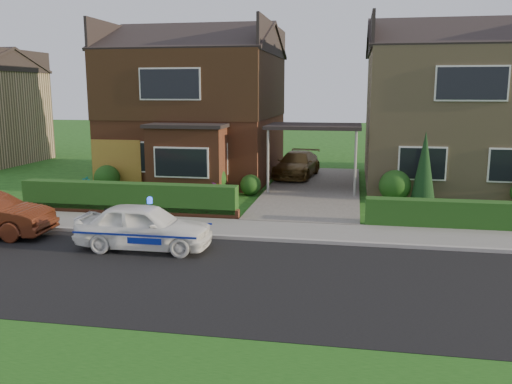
# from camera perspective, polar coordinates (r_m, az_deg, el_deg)

# --- Properties ---
(ground) EXTENTS (120.00, 120.00, 0.00)m
(ground) POSITION_cam_1_polar(r_m,az_deg,el_deg) (12.20, 1.95, -9.26)
(ground) COLOR #1A4712
(ground) RESTS_ON ground
(road) EXTENTS (60.00, 6.00, 0.02)m
(road) POSITION_cam_1_polar(r_m,az_deg,el_deg) (12.20, 1.95, -9.26)
(road) COLOR black
(road) RESTS_ON ground
(kerb) EXTENTS (60.00, 0.16, 0.12)m
(kerb) POSITION_cam_1_polar(r_m,az_deg,el_deg) (15.06, 3.67, -5.13)
(kerb) COLOR #9E9993
(kerb) RESTS_ON ground
(sidewalk) EXTENTS (60.00, 2.00, 0.10)m
(sidewalk) POSITION_cam_1_polar(r_m,az_deg,el_deg) (16.07, 4.12, -4.16)
(sidewalk) COLOR slate
(sidewalk) RESTS_ON ground
(driveway) EXTENTS (3.80, 12.00, 0.12)m
(driveway) POSITION_cam_1_polar(r_m,az_deg,el_deg) (22.78, 6.04, 0.26)
(driveway) COLOR #666059
(driveway) RESTS_ON ground
(house_left) EXTENTS (7.50, 9.53, 7.25)m
(house_left) POSITION_cam_1_polar(r_m,az_deg,el_deg) (26.33, -6.13, 9.87)
(house_left) COLOR brown
(house_left) RESTS_ON ground
(house_right) EXTENTS (7.50, 8.06, 7.25)m
(house_right) POSITION_cam_1_polar(r_m,az_deg,el_deg) (25.68, 19.91, 8.95)
(house_right) COLOR #9B855F
(house_right) RESTS_ON ground
(carport_link) EXTENTS (3.80, 3.00, 2.77)m
(carport_link) POSITION_cam_1_polar(r_m,az_deg,el_deg) (22.42, 6.16, 6.78)
(carport_link) COLOR black
(carport_link) RESTS_ON ground
(garage_door) EXTENTS (2.20, 0.10, 2.10)m
(garage_door) POSITION_cam_1_polar(r_m,az_deg,el_deg) (23.71, -14.44, 2.81)
(garage_door) COLOR brown
(garage_door) RESTS_ON ground
(dwarf_wall) EXTENTS (7.70, 0.25, 0.36)m
(dwarf_wall) POSITION_cam_1_polar(r_m,az_deg,el_deg) (18.68, -13.44, -1.92)
(dwarf_wall) COLOR brown
(dwarf_wall) RESTS_ON ground
(hedge_left) EXTENTS (7.50, 0.55, 0.90)m
(hedge_left) POSITION_cam_1_polar(r_m,az_deg,el_deg) (18.85, -13.23, -2.35)
(hedge_left) COLOR #193D13
(hedge_left) RESTS_ON ground
(hedge_right) EXTENTS (7.50, 0.55, 0.80)m
(hedge_right) POSITION_cam_1_polar(r_m,az_deg,el_deg) (17.70, 23.64, -3.82)
(hedge_right) COLOR #193D13
(hedge_right) RESTS_ON ground
(shrub_left_far) EXTENTS (1.08, 1.08, 1.08)m
(shrub_left_far) POSITION_cam_1_polar(r_m,az_deg,el_deg) (23.48, -15.41, 1.43)
(shrub_left_far) COLOR #193D13
(shrub_left_far) RESTS_ON ground
(shrub_left_mid) EXTENTS (1.32, 1.32, 1.32)m
(shrub_left_mid) POSITION_cam_1_polar(r_m,az_deg,el_deg) (21.70, -4.88, 1.37)
(shrub_left_mid) COLOR #193D13
(shrub_left_mid) RESTS_ON ground
(shrub_left_near) EXTENTS (0.84, 0.84, 0.84)m
(shrub_left_near) POSITION_cam_1_polar(r_m,az_deg,el_deg) (21.67, -0.58, 0.75)
(shrub_left_near) COLOR #193D13
(shrub_left_near) RESTS_ON ground
(shrub_right_near) EXTENTS (1.20, 1.20, 1.20)m
(shrub_right_near) POSITION_cam_1_polar(r_m,az_deg,el_deg) (21.11, 14.41, 0.64)
(shrub_right_near) COLOR #193D13
(shrub_right_near) RESTS_ON ground
(conifer_a) EXTENTS (0.90, 0.90, 2.60)m
(conifer_a) POSITION_cam_1_polar(r_m,az_deg,el_deg) (20.90, 17.27, 2.34)
(conifer_a) COLOR black
(conifer_a) RESTS_ON ground
(police_car) EXTENTS (3.29, 3.61, 1.38)m
(police_car) POSITION_cam_1_polar(r_m,az_deg,el_deg) (14.59, -11.68, -3.62)
(police_car) COLOR white
(police_car) RESTS_ON ground
(driveway_car) EXTENTS (2.12, 4.21, 1.17)m
(driveway_car) POSITION_cam_1_polar(r_m,az_deg,el_deg) (25.64, 4.34, 2.92)
(driveway_car) COLOR brown
(driveway_car) RESTS_ON driveway
(potted_plant_a) EXTENTS (0.38, 0.26, 0.69)m
(potted_plant_a) POSITION_cam_1_polar(r_m,az_deg,el_deg) (22.96, -17.45, 0.63)
(potted_plant_a) COLOR gray
(potted_plant_a) RESTS_ON ground
(potted_plant_b) EXTENTS (0.57, 0.55, 0.80)m
(potted_plant_b) POSITION_cam_1_polar(r_m,az_deg,el_deg) (20.54, -17.19, -0.34)
(potted_plant_b) COLOR gray
(potted_plant_b) RESTS_ON ground
(potted_plant_c) EXTENTS (0.56, 0.56, 0.85)m
(potted_plant_c) POSITION_cam_1_polar(r_m,az_deg,el_deg) (19.74, -4.16, -0.25)
(potted_plant_c) COLOR gray
(potted_plant_c) RESTS_ON ground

